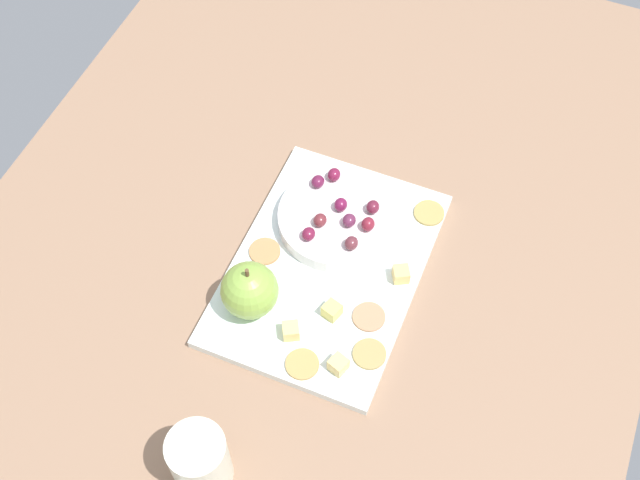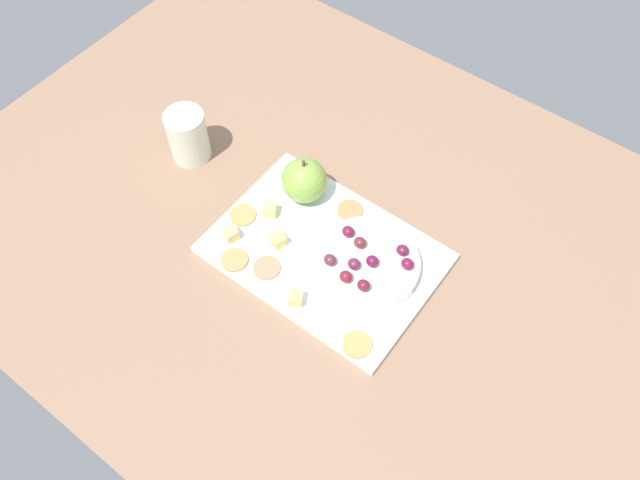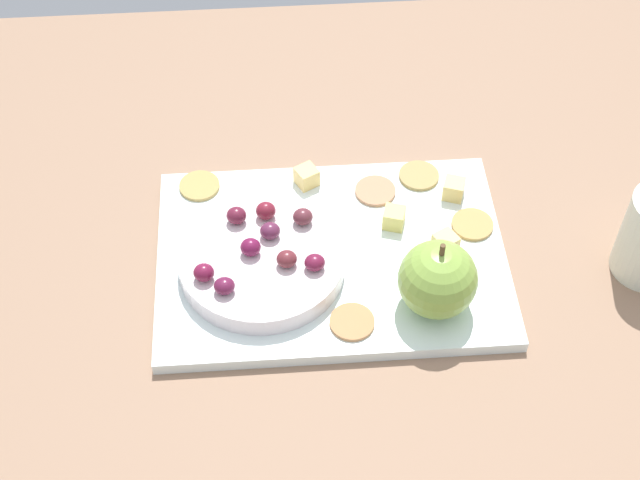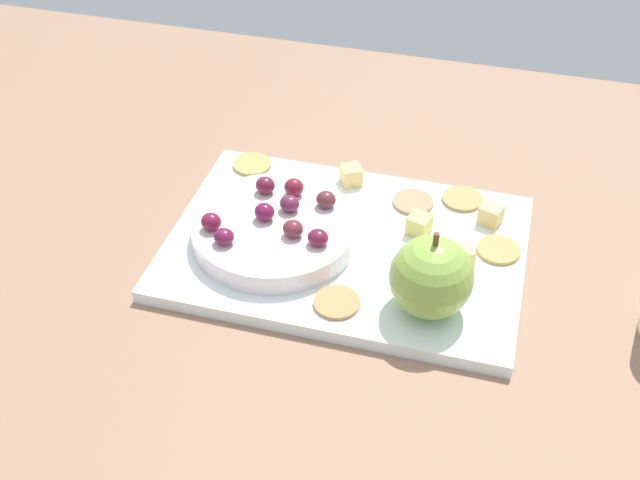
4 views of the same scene
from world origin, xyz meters
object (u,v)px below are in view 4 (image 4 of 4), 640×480
Objects in this scene: cheese_cube_3 at (491,214)px; cracker_2 at (252,164)px; platter at (346,247)px; cheese_cube_0 at (419,225)px; grape_1 at (293,229)px; grape_4 at (294,187)px; cheese_cube_1 at (461,257)px; grape_7 at (290,204)px; cracker_3 at (337,303)px; grape_0 at (224,237)px; cracker_1 at (462,199)px; grape_3 at (265,185)px; grape_5 at (326,199)px; cracker_4 at (498,250)px; cheese_cube_2 at (351,175)px; cracker_0 at (413,202)px; grape_8 at (317,241)px; grape_6 at (211,222)px; serving_dish at (275,230)px; apple_whole at (431,277)px; grape_2 at (264,212)px.

cheese_cube_3 reaches higher than cracker_2.
platter is 7.57cm from cheese_cube_0.
platter is 16.75× the size of cheese_cube_3.
grape_1 is (-4.51, -2.92, 3.72)cm from platter.
platter is 8.05cm from grape_4.
grape_4 reaches higher than cheese_cube_1.
grape_1 reaches higher than cheese_cube_1.
cracker_2 is 2.15× the size of grape_7.
cheese_cube_3 is 19.60cm from cracker_3.
grape_0 is (-10.42, -5.67, 3.67)cm from platter.
platter is 8.13× the size of cracker_1.
grape_3 and grape_5 have the same top height.
cracker_4 is (13.33, 11.15, 0.00)cm from cracker_3.
cheese_cube_0 is (6.59, 3.29, 1.71)cm from platter.
cracker_1 is at bearing 0.33° from cheese_cube_2.
platter is 8.13× the size of cracker_3.
cracker_0 is (5.24, 7.87, 0.88)cm from platter.
grape_7 and grape_8 have the same top height.
grape_6 is (0.85, -13.94, 2.87)cm from cracker_2.
serving_dish reaches higher than cracker_1.
cheese_cube_3 is at bearing 10.26° from grape_4.
grape_6 reaches higher than platter.
grape_1 is at bearing 163.92° from apple_whole.
cracker_3 is at bearing -57.70° from grape_4.
cheese_cube_3 reaches higher than cracker_3.
cheese_cube_0 reaches higher than cracker_1.
cracker_2 is 28.72cm from cracker_4.
cracker_1 is at bearing 64.25° from cracker_3.
grape_3 is at bearing -178.56° from cheese_cube_0.
grape_5 is at bearing -96.32° from cheese_cube_2.
cracker_0 is at bearing 40.85° from grape_0.
grape_3 is 10.02cm from grape_8.
grape_8 is at bearing -21.85° from grape_1.
grape_6 is at bearing -161.94° from platter.
cheese_cube_0 is 0.49× the size of cracker_2.
grape_1 is 1.00× the size of grape_6.
grape_6 is (-17.57, -11.89, 2.87)cm from cracker_0.
cracker_1 is (4.88, 1.89, 0.00)cm from cracker_0.
cheese_cube_1 is (11.26, -0.42, 1.71)cm from platter.
serving_dish is at bearing -157.90° from cheese_cube_3.
cheese_cube_1 is 12.97cm from cracker_3.
platter is 17.47× the size of grape_6.
cheese_cube_3 is (13.28, 6.83, 1.71)cm from platter.
grape_8 reaches higher than serving_dish.
platter is 17.47× the size of grape_1.
cheese_cube_2 is at bearing -1.16° from cracker_2.
cheese_cube_1 is (2.01, 6.46, -2.69)cm from apple_whole.
cracker_2 is at bearing 124.03° from grape_1.
cracker_3 is (8.14, -7.25, -0.89)cm from serving_dish.
grape_2 and grape_4 have the same top height.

